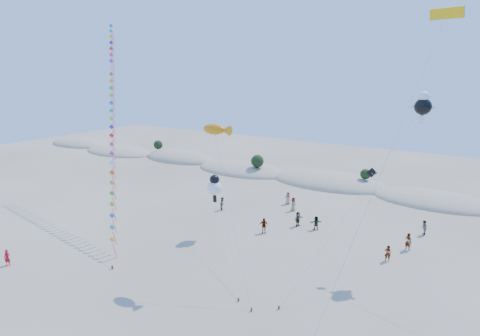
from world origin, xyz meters
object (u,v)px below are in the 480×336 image
object	(u,v)px
kite_train	(112,112)
fish_kite	(217,130)
parafoil_kite	(443,23)
flyer_foreground	(7,258)

from	to	relation	value
kite_train	fish_kite	size ratio (longest dim) A/B	1.85
parafoil_kite	flyer_foreground	world-z (taller)	parafoil_kite
kite_train	flyer_foreground	size ratio (longest dim) A/B	15.67
kite_train	flyer_foreground	world-z (taller)	kite_train
fish_kite	flyer_foreground	xyz separation A→B (m)	(-16.88, -10.09, -12.02)
fish_kite	flyer_foreground	size ratio (longest dim) A/B	8.47
fish_kite	kite_train	bearing A→B (deg)	164.81
parafoil_kite	fish_kite	bearing A→B (deg)	-172.99
fish_kite	parafoil_kite	world-z (taller)	parafoil_kite
kite_train	fish_kite	world-z (taller)	kite_train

